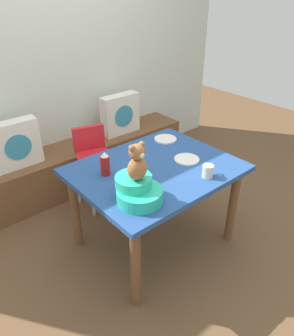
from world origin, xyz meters
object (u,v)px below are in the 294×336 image
Objects in this scene: coffee_mug at (208,171)px; dinner_plate_near at (187,159)px; pillow_floral_left at (15,145)px; book_stack at (89,139)px; highchair at (94,157)px; infant_seat_teal at (138,191)px; ketchup_bottle at (105,164)px; pillow_floral_right at (120,114)px; teddy_bear at (137,163)px; dinner_plate_far at (165,139)px; dining_table at (155,179)px.

coffee_mug is 0.28m from dinner_plate_near.
dinner_plate_near is (0.90, -1.29, 0.07)m from pillow_floral_left.
highchair is (-0.21, -0.44, 0.03)m from book_stack.
dinner_plate_near is at bearing -55.13° from pillow_floral_left.
infant_seat_teal is 1.78× the size of ketchup_bottle.
infant_seat_teal is 2.75× the size of coffee_mug.
pillow_floral_left and infant_seat_teal have the same top height.
pillow_floral_right is (1.18, 0.00, 0.00)m from pillow_floral_left.
infant_seat_teal reaches higher than highchair.
teddy_bear is 2.08× the size of coffee_mug.
ketchup_bottle is at bearing -168.40° from dinner_plate_far.
book_stack is at bearing 105.15° from dinner_plate_far.
dining_table is at bearing -24.80° from ketchup_bottle.
infant_seat_teal is (-0.52, -1.48, 0.32)m from book_stack.
dinner_plate_far reaches higher than book_stack.
infant_seat_teal reaches higher than book_stack.
ketchup_bottle reaches higher than pillow_floral_left.
dinner_plate_far is at bearing -74.85° from book_stack.
infant_seat_teal is at bearing -144.11° from dinner_plate_far.
highchair is 1.19m from teddy_bear.
infant_seat_teal is 1.65× the size of dinner_plate_far.
pillow_floral_left is 1.33× the size of infant_seat_teal.
highchair is at bearing 133.60° from dinner_plate_far.
pillow_floral_right is 0.56× the size of highchair.
pillow_floral_right is at bearing 77.44° from dinner_plate_near.
highchair reaches higher than dinner_plate_far.
dining_table is 0.43m from coffee_mug.
teddy_bear reaches higher than pillow_floral_right.
coffee_mug reaches higher than book_stack.
pillow_floral_right is 2.20× the size of dinner_plate_far.
coffee_mug is (0.05, -1.58, 0.29)m from book_stack.
pillow_floral_left is at bearing 180.00° from pillow_floral_right.
ketchup_bottle is (0.02, 0.40, 0.02)m from infant_seat_teal.
teddy_bear reaches higher than dinner_plate_far.
highchair is at bearing 73.63° from infant_seat_teal.
teddy_bear is at bearing -90.00° from infant_seat_teal.
teddy_bear reaches higher than dinner_plate_near.
dinner_plate_far is at bearing 35.89° from infant_seat_teal.
infant_seat_teal reaches higher than coffee_mug.
infant_seat_teal reaches higher than dining_table.
infant_seat_teal is (-0.30, -1.04, 0.29)m from highchair.
highchair is at bearing 66.09° from ketchup_bottle.
book_stack is at bearing 177.05° from pillow_floral_right.
pillow_floral_left is 1.00× the size of pillow_floral_right.
book_stack is 1.08× the size of ketchup_bottle.
infant_seat_teal is at bearing -106.37° from highchair.
infant_seat_teal is 0.58m from coffee_mug.
infant_seat_teal is (0.26, -1.45, 0.13)m from pillow_floral_left.
ketchup_bottle reaches higher than coffee_mug.
highchair reaches higher than dinner_plate_near.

